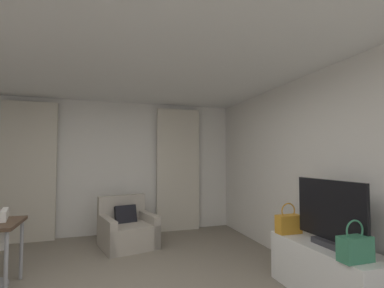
% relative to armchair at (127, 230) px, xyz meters
% --- Properties ---
extents(wall_window, '(5.12, 0.06, 2.60)m').
position_rel_armchair_xyz_m(wall_window, '(-0.29, 0.88, 1.04)').
color(wall_window, silver).
rests_on(wall_window, ground).
extents(wall_right, '(0.06, 6.12, 2.60)m').
position_rel_armchair_xyz_m(wall_right, '(2.24, -2.15, 1.04)').
color(wall_right, silver).
rests_on(wall_right, ground).
extents(ceiling, '(5.12, 6.12, 0.06)m').
position_rel_armchair_xyz_m(ceiling, '(-0.29, -2.15, 2.37)').
color(ceiling, white).
rests_on(ceiling, wall_left).
extents(curtain_left_panel, '(0.90, 0.06, 2.50)m').
position_rel_armchair_xyz_m(curtain_left_panel, '(-1.67, 0.75, 0.99)').
color(curtain_left_panel, beige).
rests_on(curtain_left_panel, ground).
extents(curtain_right_panel, '(0.90, 0.06, 2.50)m').
position_rel_armchair_xyz_m(curtain_right_panel, '(1.08, 0.75, 0.99)').
color(curtain_right_panel, beige).
rests_on(curtain_right_panel, ground).
extents(armchair, '(1.00, 1.01, 0.81)m').
position_rel_armchair_xyz_m(armchair, '(0.00, 0.00, 0.00)').
color(armchair, '#B2A899').
rests_on(armchair, ground).
extents(tv_console, '(0.52, 1.31, 0.56)m').
position_rel_armchair_xyz_m(tv_console, '(1.89, -2.43, 0.02)').
color(tv_console, white).
rests_on(tv_console, ground).
extents(tv_flatscreen, '(0.20, 0.91, 0.69)m').
position_rel_armchair_xyz_m(tv_flatscreen, '(1.89, -2.48, 0.62)').
color(tv_flatscreen, '#333338').
rests_on(tv_flatscreen, tv_console).
extents(handbag_primary, '(0.30, 0.14, 0.37)m').
position_rel_armchair_xyz_m(handbag_primary, '(1.78, -1.93, 0.42)').
color(handbag_primary, orange).
rests_on(handbag_primary, tv_console).
extents(handbag_secondary, '(0.30, 0.14, 0.37)m').
position_rel_armchair_xyz_m(handbag_secondary, '(1.76, -2.90, 0.42)').
color(handbag_secondary, '#387F5B').
rests_on(handbag_secondary, tv_console).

